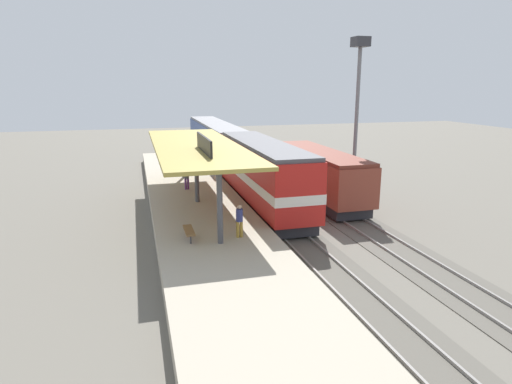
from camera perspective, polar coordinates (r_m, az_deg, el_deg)
The scene contains 12 objects.
ground_plane at distance 30.82m, azimuth 4.69°, elevation -2.01°, with size 120.00×120.00×0.00m, color #666056.
track_near at distance 30.21m, azimuth 1.12°, elevation -2.23°, with size 3.20×110.00×0.16m.
track_far at distance 31.77m, azimuth 9.11°, elevation -1.59°, with size 3.20×110.00×0.16m.
platform at distance 29.17m, azimuth -7.58°, elevation -2.09°, with size 6.00×44.00×0.90m, color #A89E89.
station_canopy at distance 28.23m, azimuth -7.81°, elevation 5.85°, with size 5.20×18.00×4.70m.
platform_bench at distance 22.06m, azimuth -8.71°, elevation -4.99°, with size 0.44×1.70×0.50m.
locomotive at distance 30.02m, azimuth 0.92°, elevation 2.34°, with size 2.93×14.43×4.44m.
passenger_carriage_single at distance 47.36m, azimuth -5.23°, elevation 6.43°, with size 2.90×20.00×4.24m.
freight_car at distance 32.49m, azimuth 8.29°, elevation 2.30°, with size 2.80×12.00×3.54m.
light_mast at distance 34.04m, azimuth 13.16°, elevation 13.51°, with size 1.10×1.10×11.70m.
person_waiting at distance 32.30m, azimuth -9.01°, elevation 1.99°, with size 0.34×0.34×1.71m.
person_walking at distance 21.94m, azimuth -2.17°, elevation -3.54°, with size 0.34×0.34×1.71m.
Camera 1 is at (-8.26, -27.82, 8.42)m, focal length 30.79 mm.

